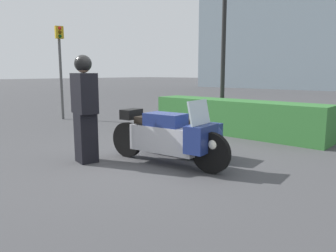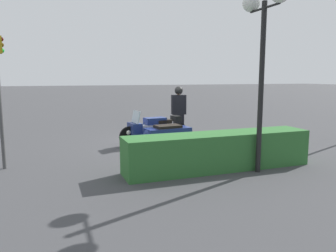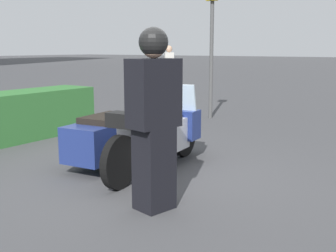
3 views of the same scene
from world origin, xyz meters
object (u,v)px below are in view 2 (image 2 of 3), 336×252
object	(u,v)px
police_motorcycle	(159,132)
hedge_bush_curbside	(219,151)
officer_rider	(179,111)
traffic_light_near	(0,82)
twin_lamp_post	(264,24)

from	to	relation	value
police_motorcycle	hedge_bush_curbside	world-z (taller)	police_motorcycle
officer_rider	traffic_light_near	bearing A→B (deg)	125.81
police_motorcycle	officer_rider	xyz separation A→B (m)	(-1.17, -1.20, 0.53)
police_motorcycle	hedge_bush_curbside	size ratio (longest dim) A/B	0.52
officer_rider	twin_lamp_post	bearing A→B (deg)	-165.43
hedge_bush_curbside	twin_lamp_post	bearing A→B (deg)	144.63
traffic_light_near	police_motorcycle	bearing A→B (deg)	1.88
twin_lamp_post	traffic_light_near	size ratio (longest dim) A/B	1.31
officer_rider	police_motorcycle	bearing A→B (deg)	148.69
police_motorcycle	twin_lamp_post	size ratio (longest dim) A/B	0.59
hedge_bush_curbside	twin_lamp_post	distance (m)	3.10
police_motorcycle	twin_lamp_post	xyz separation A→B (m)	(-1.31, 3.49, 2.93)
officer_rider	traffic_light_near	world-z (taller)	traffic_light_near
officer_rider	hedge_bush_curbside	xyz separation A→B (m)	(0.62, 4.16, -0.56)
traffic_light_near	hedge_bush_curbside	bearing A→B (deg)	-33.19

